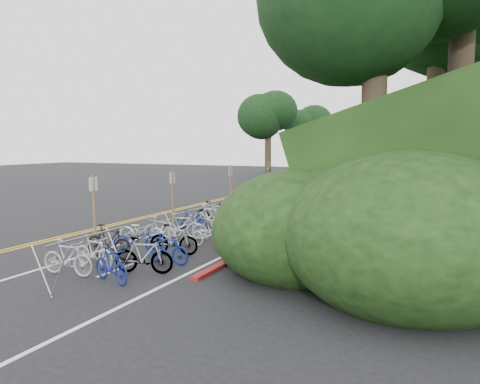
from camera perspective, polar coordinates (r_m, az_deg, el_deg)
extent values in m
plane|color=black|center=(17.64, -18.64, -6.35)|extent=(120.00, 120.00, 0.00)
cube|color=gold|center=(26.80, -7.39, -1.99)|extent=(0.12, 80.00, 0.01)
cube|color=gold|center=(26.64, -6.84, -2.03)|extent=(0.12, 80.00, 0.01)
cube|color=silver|center=(25.30, -1.31, -2.40)|extent=(0.12, 80.00, 0.01)
cube|color=silver|center=(23.81, 7.86, -2.98)|extent=(0.12, 80.00, 0.01)
cube|color=silver|center=(14.18, -14.91, -9.17)|extent=(0.10, 1.60, 0.01)
cube|color=silver|center=(19.08, -3.42, -5.13)|extent=(0.10, 1.60, 0.01)
cube|color=silver|center=(24.47, 3.14, -2.69)|extent=(0.10, 1.60, 0.01)
cube|color=silver|center=(30.10, 7.27, -1.13)|extent=(0.10, 1.60, 0.01)
cube|color=silver|center=(35.84, 10.09, -0.06)|extent=(0.10, 1.60, 0.01)
cube|color=silver|center=(41.66, 12.12, 0.71)|extent=(0.10, 1.60, 0.01)
cube|color=silver|center=(47.52, 13.66, 1.30)|extent=(0.10, 1.60, 0.01)
cube|color=maroon|center=(25.58, 10.21, -2.30)|extent=(0.25, 28.00, 0.10)
cube|color=black|center=(34.63, 27.13, 3.82)|extent=(12.32, 44.00, 9.11)
cube|color=#382819|center=(35.18, 15.31, -0.16)|extent=(1.40, 44.00, 0.16)
ellipsoid|color=#284C19|center=(16.45, 7.67, -3.27)|extent=(2.00, 2.80, 1.60)
ellipsoid|color=#284C19|center=(21.03, 13.70, -0.01)|extent=(2.60, 3.64, 2.08)
ellipsoid|color=#284C19|center=(26.76, 18.63, 2.02)|extent=(2.20, 3.08, 1.76)
ellipsoid|color=#284C19|center=(32.89, 17.23, 1.97)|extent=(3.00, 4.20, 2.40)
ellipsoid|color=#284C19|center=(38.77, 19.38, 2.69)|extent=(2.40, 3.36, 1.92)
ellipsoid|color=#284C19|center=(42.64, 21.62, 3.79)|extent=(2.80, 3.92, 2.24)
ellipsoid|color=#284C19|center=(19.39, 9.65, -2.34)|extent=(1.80, 2.52, 1.44)
ellipsoid|color=#284C19|center=(30.65, 20.92, 3.53)|extent=(3.20, 4.48, 2.56)
ellipsoid|color=black|center=(13.84, 7.88, -4.29)|extent=(5.28, 6.16, 3.52)
ellipsoid|color=black|center=(12.30, 20.11, -4.82)|extent=(6.24, 7.28, 4.16)
cylinder|color=#2D2319|center=(15.75, 15.91, 6.58)|extent=(0.79, 0.79, 5.39)
cylinder|color=#2D2319|center=(18.74, 25.28, 12.92)|extent=(0.85, 0.85, 6.63)
cylinder|color=#2D2319|center=(24.67, 22.66, 10.00)|extent=(0.83, 0.83, 6.22)
cylinder|color=#2D2319|center=(40.63, 25.50, 8.20)|extent=(0.81, 0.81, 5.81)
ellipsoid|color=black|center=(41.23, 25.83, 15.46)|extent=(7.74, 7.74, 7.35)
cylinder|color=#2D2319|center=(58.42, 3.43, 4.91)|extent=(0.79, 0.79, 5.39)
ellipsoid|color=black|center=(58.55, 3.46, 9.72)|extent=(7.37, 7.37, 7.00)
cylinder|color=#2D2319|center=(65.08, 8.44, 4.77)|extent=(0.77, 0.77, 4.98)
ellipsoid|color=black|center=(65.15, 8.49, 8.66)|extent=(6.45, 6.45, 6.13)
cylinder|color=gray|center=(12.81, -17.90, -5.10)|extent=(0.05, 2.86, 0.05)
cylinder|color=gray|center=(12.22, -23.04, -8.84)|extent=(0.63, 0.04, 1.24)
cylinder|color=gray|center=(11.83, -21.17, -9.25)|extent=(0.63, 0.04, 1.24)
cylinder|color=gray|center=(14.10, -15.02, -6.64)|extent=(0.63, 0.04, 1.24)
cylinder|color=gray|center=(13.76, -13.20, -6.91)|extent=(0.63, 0.04, 1.24)
cylinder|color=gray|center=(18.08, -5.19, -2.07)|extent=(0.05, 3.00, 0.05)
cylinder|color=gray|center=(17.12, -8.31, -4.50)|extent=(0.58, 0.04, 1.13)
cylinder|color=gray|center=(16.83, -6.70, -4.66)|extent=(0.58, 0.04, 1.13)
cylinder|color=gray|center=(19.51, -3.87, -3.19)|extent=(0.58, 0.04, 1.13)
cylinder|color=gray|center=(19.25, -2.40, -3.30)|extent=(0.58, 0.04, 1.13)
cylinder|color=gray|center=(22.53, 1.08, -0.48)|extent=(0.05, 3.00, 0.05)
cylinder|color=gray|center=(21.45, -1.09, -2.35)|extent=(0.58, 0.04, 1.13)
cylinder|color=gray|center=(21.22, 0.28, -2.44)|extent=(0.58, 0.04, 1.13)
cylinder|color=gray|center=(23.98, 1.78, -1.48)|extent=(0.58, 0.04, 1.13)
cylinder|color=gray|center=(23.78, 3.03, -1.55)|extent=(0.58, 0.04, 1.13)
cylinder|color=gray|center=(27.17, 5.24, 0.58)|extent=(0.05, 3.00, 0.05)
cylinder|color=gray|center=(26.01, 3.64, -0.92)|extent=(0.58, 0.04, 1.13)
cylinder|color=gray|center=(25.82, 4.80, -0.98)|extent=(0.58, 0.04, 1.13)
cylinder|color=gray|center=(28.64, 5.62, -0.32)|extent=(0.58, 0.04, 1.13)
cylinder|color=gray|center=(28.46, 6.69, -0.36)|extent=(0.58, 0.04, 1.13)
cylinder|color=gray|center=(31.92, 8.18, 1.32)|extent=(0.05, 3.00, 0.05)
cylinder|color=gray|center=(30.72, 6.94, 0.09)|extent=(0.58, 0.04, 1.13)
cylinder|color=gray|center=(30.56, 7.94, 0.04)|extent=(0.58, 0.04, 1.13)
cylinder|color=gray|center=(33.39, 8.37, 0.52)|extent=(0.58, 0.04, 1.13)
cylinder|color=gray|center=(33.24, 9.30, 0.49)|extent=(0.58, 0.04, 1.13)
cylinder|color=gray|center=(36.74, 10.35, 1.87)|extent=(0.05, 3.00, 0.05)
cylinder|color=gray|center=(35.50, 9.35, 0.82)|extent=(0.58, 0.04, 1.13)
cylinder|color=gray|center=(35.36, 10.23, 0.79)|extent=(0.58, 0.04, 1.13)
cylinder|color=gray|center=(38.20, 10.44, 1.15)|extent=(0.58, 0.04, 1.13)
cylinder|color=gray|center=(38.07, 11.26, 1.12)|extent=(0.58, 0.04, 1.13)
cylinder|color=brown|center=(17.48, -17.36, -2.12)|extent=(0.08, 0.08, 2.58)
cube|color=silver|center=(17.37, -17.45, 0.96)|extent=(0.02, 0.40, 0.50)
cylinder|color=brown|center=(20.99, -8.21, -0.73)|extent=(0.08, 0.08, 2.50)
cube|color=silver|center=(20.91, -8.25, 1.72)|extent=(0.02, 0.40, 0.50)
cylinder|color=brown|center=(26.22, -1.16, 0.63)|extent=(0.08, 0.08, 2.50)
cube|color=silver|center=(26.16, -1.16, 2.59)|extent=(0.02, 0.40, 0.50)
cylinder|color=brown|center=(31.72, 3.51, 1.52)|extent=(0.08, 0.08, 2.50)
cube|color=silver|center=(31.67, 3.52, 3.15)|extent=(0.02, 0.40, 0.50)
cylinder|color=brown|center=(37.38, 6.78, 2.15)|extent=(0.08, 0.08, 2.50)
cube|color=silver|center=(37.33, 6.80, 3.52)|extent=(0.02, 0.40, 0.50)
imported|color=beige|center=(17.68, -11.91, -4.61)|extent=(0.96, 1.86, 0.93)
imported|color=#9E9EA3|center=(13.90, -20.28, -7.53)|extent=(0.56, 1.70, 1.01)
imported|color=navy|center=(12.90, -15.44, -8.58)|extent=(0.92, 1.60, 0.93)
imported|color=beige|center=(14.60, -17.36, -6.93)|extent=(0.66, 1.61, 0.94)
imported|color=slate|center=(13.55, -11.64, -7.58)|extent=(0.91, 1.77, 1.03)
imported|color=black|center=(15.56, -15.69, -5.82)|extent=(0.54, 1.82, 1.09)
imported|color=navy|center=(14.49, -8.87, -6.86)|extent=(0.53, 1.57, 0.93)
imported|color=navy|center=(16.27, -12.43, -5.63)|extent=(1.12, 1.75, 0.87)
imported|color=slate|center=(15.64, -8.09, -5.75)|extent=(0.76, 1.73, 1.01)
imported|color=#9E9EA3|center=(17.59, -9.74, -4.55)|extent=(0.70, 1.66, 0.97)
imported|color=beige|center=(16.58, -3.85, -5.35)|extent=(0.95, 1.68, 0.83)
imported|color=#9E9EA3|center=(18.23, -7.15, -4.11)|extent=(0.99, 1.71, 0.99)
imported|color=#9E9EA3|center=(17.87, -3.42, -4.36)|extent=(0.99, 1.62, 0.94)
imported|color=navy|center=(19.55, -5.91, -3.52)|extent=(0.47, 1.54, 0.92)
imported|color=slate|center=(18.61, -1.26, -3.88)|extent=(0.80, 1.69, 0.98)
imported|color=beige|center=(20.23, -3.77, -2.99)|extent=(0.90, 1.84, 1.06)
imported|color=navy|center=(19.62, -0.01, -3.55)|extent=(0.59, 1.65, 0.86)
imported|color=slate|center=(21.13, -3.23, -2.60)|extent=(0.59, 1.79, 1.06)
imported|color=maroon|center=(20.26, 1.59, -2.91)|extent=(0.85, 1.89, 1.10)
imported|color=#144C1E|center=(22.06, -1.35, -2.39)|extent=(1.23, 1.92, 0.95)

